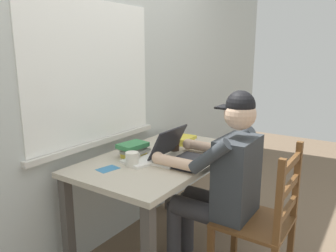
# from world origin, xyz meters

# --- Properties ---
(ground_plane) EXTENTS (8.00, 8.00, 0.00)m
(ground_plane) POSITION_xyz_m (0.00, 0.00, 0.00)
(ground_plane) COLOR brown
(back_wall) EXTENTS (6.00, 0.08, 2.60)m
(back_wall) POSITION_xyz_m (-0.00, 0.45, 1.30)
(back_wall) COLOR beige
(back_wall) RESTS_ON ground
(desk) EXTENTS (1.26, 0.74, 0.74)m
(desk) POSITION_xyz_m (0.00, 0.00, 0.63)
(desk) COLOR #BCB29E
(desk) RESTS_ON ground
(seated_person) EXTENTS (0.50, 0.60, 1.23)m
(seated_person) POSITION_xyz_m (0.02, -0.45, 0.67)
(seated_person) COLOR #33383D
(seated_person) RESTS_ON ground
(wooden_chair) EXTENTS (0.42, 0.42, 0.92)m
(wooden_chair) POSITION_xyz_m (0.02, -0.73, 0.45)
(wooden_chair) COLOR brown
(wooden_chair) RESTS_ON ground
(laptop) EXTENTS (0.33, 0.33, 0.21)m
(laptop) POSITION_xyz_m (-0.01, -0.16, 0.79)
(laptop) COLOR #232328
(laptop) RESTS_ON desk
(computer_mouse) EXTENTS (0.06, 0.10, 0.03)m
(computer_mouse) POSITION_xyz_m (0.27, -0.23, 0.75)
(computer_mouse) COLOR #232328
(computer_mouse) RESTS_ON desk
(coffee_mug_white) EXTENTS (0.12, 0.08, 0.09)m
(coffee_mug_white) POSITION_xyz_m (-0.27, 0.04, 0.78)
(coffee_mug_white) COLOR silver
(coffee_mug_white) RESTS_ON desk
(coffee_mug_dark) EXTENTS (0.11, 0.07, 0.10)m
(coffee_mug_dark) POSITION_xyz_m (0.17, 0.00, 0.78)
(coffee_mug_dark) COLOR #38281E
(coffee_mug_dark) RESTS_ON desk
(book_stack_main) EXTENTS (0.21, 0.17, 0.10)m
(book_stack_main) POSITION_xyz_m (-0.12, 0.15, 0.79)
(book_stack_main) COLOR gold
(book_stack_main) RESTS_ON desk
(book_stack_side) EXTENTS (0.19, 0.14, 0.05)m
(book_stack_side) POSITION_xyz_m (0.36, 0.04, 0.77)
(book_stack_side) COLOR gold
(book_stack_side) RESTS_ON desk
(paper_pile_near_laptop) EXTENTS (0.28, 0.27, 0.01)m
(paper_pile_near_laptop) POSITION_xyz_m (-0.03, -0.23, 0.74)
(paper_pile_near_laptop) COLOR white
(paper_pile_near_laptop) RESTS_ON desk
(paper_pile_back_corner) EXTENTS (0.19, 0.18, 0.02)m
(paper_pile_back_corner) POSITION_xyz_m (-0.10, -0.10, 0.74)
(paper_pile_back_corner) COLOR white
(paper_pile_back_corner) RESTS_ON desk
(paper_pile_side) EXTENTS (0.29, 0.24, 0.02)m
(paper_pile_side) POSITION_xyz_m (-0.16, 0.03, 0.74)
(paper_pile_side) COLOR white
(paper_pile_side) RESTS_ON desk
(landscape_photo_print) EXTENTS (0.14, 0.11, 0.00)m
(landscape_photo_print) POSITION_xyz_m (-0.40, 0.13, 0.74)
(landscape_photo_print) COLOR teal
(landscape_photo_print) RESTS_ON desk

